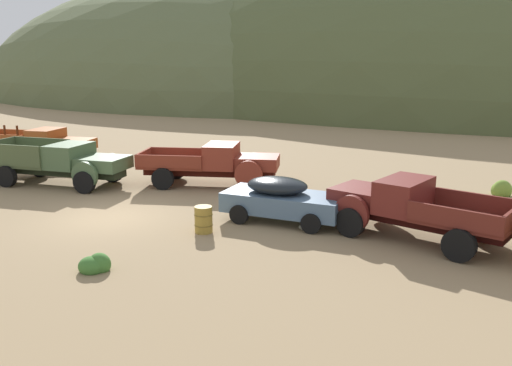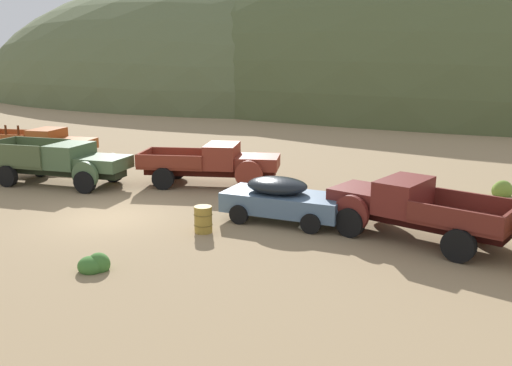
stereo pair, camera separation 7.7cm
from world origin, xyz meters
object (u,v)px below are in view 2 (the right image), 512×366
object	(u,v)px
truck_oxide_orange	(46,145)
car_chalk_blue	(287,199)
truck_weathered_green	(68,163)
truck_rust_red	(220,163)
oil_drum_foreground	(203,219)
truck_oxblood	(406,207)

from	to	relation	value
truck_oxide_orange	car_chalk_blue	distance (m)	16.48
truck_weathered_green	car_chalk_blue	xyz separation A→B (m)	(11.04, -0.90, -0.21)
truck_oxide_orange	truck_weathered_green	world-z (taller)	truck_oxide_orange
truck_rust_red	oil_drum_foreground	world-z (taller)	truck_rust_red
truck_oxblood	car_chalk_blue	bearing A→B (deg)	15.33
car_chalk_blue	truck_oxide_orange	bearing A→B (deg)	163.20
truck_oxblood	oil_drum_foreground	distance (m)	6.55
truck_weathered_green	truck_rust_red	xyz separation A→B (m)	(6.18, 2.92, -0.01)
truck_oxblood	truck_weathered_green	bearing A→B (deg)	10.53
truck_oxide_orange	truck_rust_red	xyz separation A→B (m)	(11.07, -0.42, -0.01)
oil_drum_foreground	truck_oxide_orange	bearing A→B (deg)	154.88
truck_weathered_green	car_chalk_blue	size ratio (longest dim) A/B	1.51
truck_oxide_orange	truck_weathered_green	bearing A→B (deg)	-47.17
truck_oxide_orange	truck_oxblood	bearing A→B (deg)	-24.45
truck_rust_red	oil_drum_foreground	xyz separation A→B (m)	(2.84, -6.10, -0.57)
truck_oxide_orange	truck_rust_red	distance (m)	11.07
truck_oxide_orange	oil_drum_foreground	bearing A→B (deg)	-37.97
truck_oxide_orange	truck_weathered_green	size ratio (longest dim) A/B	0.97
truck_weathered_green	oil_drum_foreground	world-z (taller)	truck_weathered_green
truck_weathered_green	truck_rust_red	bearing A→B (deg)	16.53
truck_weathered_green	truck_oxblood	bearing A→B (deg)	-11.62
truck_oxide_orange	car_chalk_blue	world-z (taller)	truck_oxide_orange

